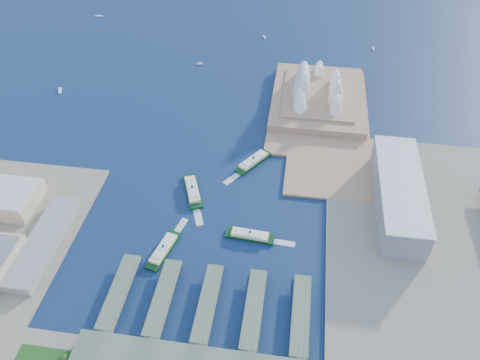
% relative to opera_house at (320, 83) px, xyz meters
% --- Properties ---
extents(ground, '(3000.00, 3000.00, 0.00)m').
position_rel_opera_house_xyz_m(ground, '(-105.00, -280.00, -32.00)').
color(ground, '#0E1B41').
rests_on(ground, ground).
extents(east_land, '(240.00, 500.00, 3.00)m').
position_rel_opera_house_xyz_m(east_land, '(135.00, -330.00, -30.50)').
color(east_land, gray).
rests_on(east_land, ground).
extents(peninsula, '(135.00, 220.00, 3.00)m').
position_rel_opera_house_xyz_m(peninsula, '(2.50, -20.00, -30.50)').
color(peninsula, '#A77D5B').
rests_on(peninsula, ground).
extents(opera_house, '(134.00, 180.00, 58.00)m').
position_rel_opera_house_xyz_m(opera_house, '(0.00, 0.00, 0.00)').
color(opera_house, white).
rests_on(opera_house, peninsula).
extents(toaster_building, '(45.00, 155.00, 35.00)m').
position_rel_opera_house_xyz_m(toaster_building, '(90.00, -200.00, -11.50)').
color(toaster_building, gray).
rests_on(toaster_building, east_land).
extents(ferry_wharves, '(184.00, 90.00, 9.30)m').
position_rel_opera_house_xyz_m(ferry_wharves, '(-91.00, -355.00, -27.35)').
color(ferry_wharves, '#52624A').
rests_on(ferry_wharves, ground).
extents(ferry_a, '(34.13, 58.11, 10.73)m').
position_rel_opera_house_xyz_m(ferry_a, '(-138.01, -209.40, -26.63)').
color(ferry_a, '#0D3414').
rests_on(ferry_a, ground).
extents(ferry_b, '(42.75, 53.40, 10.42)m').
position_rel_opera_house_xyz_m(ferry_b, '(-75.08, -147.79, -26.79)').
color(ferry_b, '#0D3414').
rests_on(ferry_b, ground).
extents(ferry_c, '(25.49, 54.47, 9.98)m').
position_rel_opera_house_xyz_m(ferry_c, '(-148.20, -298.33, -27.01)').
color(ferry_c, '#0D3414').
rests_on(ferry_c, ground).
extents(ferry_d, '(52.04, 16.64, 9.69)m').
position_rel_opera_house_xyz_m(ferry_d, '(-63.86, -266.81, -27.16)').
color(ferry_d, '#0D3414').
rests_on(ferry_d, ground).
extents(boat_a, '(9.49, 16.33, 3.08)m').
position_rel_opera_house_xyz_m(boat_a, '(-382.55, -24.33, -30.46)').
color(boat_a, white).
rests_on(boat_a, ground).
extents(boat_b, '(9.44, 4.58, 2.44)m').
position_rel_opera_house_xyz_m(boat_b, '(-192.56, 86.11, -30.78)').
color(boat_b, white).
rests_on(boat_b, ground).
extents(boat_c, '(3.64, 11.21, 2.50)m').
position_rel_opera_house_xyz_m(boat_c, '(90.28, 179.73, -30.75)').
color(boat_c, white).
rests_on(boat_c, ground).
extents(boat_d, '(15.41, 5.06, 2.55)m').
position_rel_opera_house_xyz_m(boat_d, '(-422.72, 240.53, -30.72)').
color(boat_d, white).
rests_on(boat_d, ground).
extents(boat_e, '(7.54, 11.33, 2.67)m').
position_rel_opera_house_xyz_m(boat_e, '(-98.15, 196.39, -30.67)').
color(boat_e, white).
rests_on(boat_e, ground).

